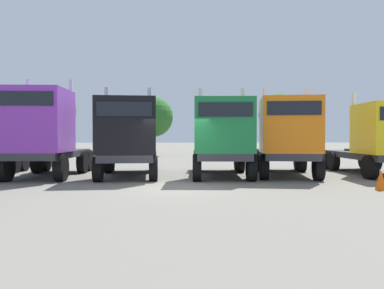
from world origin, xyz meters
TOP-DOWN VIEW (x-y plane):
  - ground at (0.00, 0.00)m, footprint 200.00×200.00m
  - semi_truck_purple at (-5.72, 3.18)m, footprint 2.66×5.88m
  - semi_truck_black at (-2.08, 3.01)m, footprint 2.84×6.11m
  - semi_truck_green at (2.04, 2.92)m, footprint 2.99×6.40m
  - semi_truck_orange at (4.98, 3.10)m, footprint 3.56×6.54m
  - semi_truck_yellow at (9.37, 3.20)m, footprint 2.90×6.50m
  - traffic_cone_mid at (6.85, -1.11)m, footprint 0.36×0.36m
  - oak_far_left at (-10.18, 18.83)m, footprint 3.99×3.99m
  - oak_far_centre at (-1.86, 22.29)m, footprint 3.86×3.86m
  - oak_far_right at (10.70, 23.28)m, footprint 4.15×4.15m

SIDE VIEW (x-z plane):
  - ground at x=0.00m, z-range 0.00..0.00m
  - traffic_cone_mid at x=6.85m, z-range 0.00..0.72m
  - semi_truck_yellow at x=9.37m, z-range -0.22..3.65m
  - semi_truck_black at x=-2.08m, z-range -0.24..3.76m
  - semi_truck_green at x=2.04m, z-range -0.22..3.75m
  - semi_truck_orange at x=4.98m, z-range -0.21..3.85m
  - semi_truck_purple at x=-5.72m, z-range -0.18..4.21m
  - oak_far_centre at x=-1.86m, z-range 0.88..6.52m
  - oak_far_right at x=10.70m, z-range 0.96..7.04m
  - oak_far_left at x=-10.18m, z-range 1.03..7.11m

